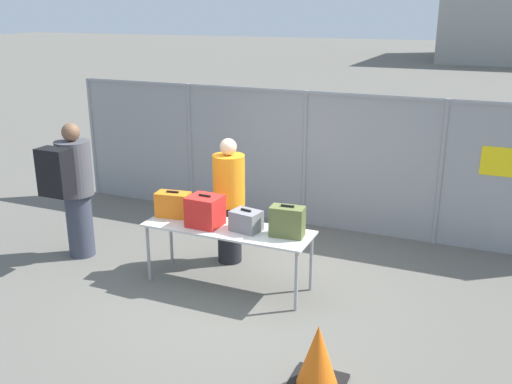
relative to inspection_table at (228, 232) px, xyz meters
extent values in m
plane|color=#605E56|center=(0.16, 0.00, -0.70)|extent=(120.00, 120.00, 0.00)
cylinder|color=gray|center=(-3.88, 2.39, 0.35)|extent=(0.07, 0.07, 2.11)
cylinder|color=gray|center=(-1.86, 2.39, 0.35)|extent=(0.07, 0.07, 2.11)
cylinder|color=gray|center=(0.16, 2.39, 0.35)|extent=(0.07, 0.07, 2.11)
cylinder|color=gray|center=(2.18, 2.39, 0.35)|extent=(0.07, 0.07, 2.11)
cube|color=gray|center=(0.16, 2.39, 0.35)|extent=(8.08, 0.01, 2.11)
cube|color=gray|center=(0.16, 2.39, 1.38)|extent=(8.08, 0.04, 0.04)
cube|color=yellow|center=(2.98, 2.38, 0.61)|extent=(0.60, 0.01, 0.40)
cube|color=silver|center=(0.00, 0.00, 0.05)|extent=(2.08, 0.66, 0.02)
cylinder|color=#99999E|center=(-0.98, -0.27, -0.33)|extent=(0.04, 0.04, 0.74)
cylinder|color=#99999E|center=(0.98, -0.27, -0.33)|extent=(0.04, 0.04, 0.74)
cylinder|color=#99999E|center=(-0.98, 0.27, -0.33)|extent=(0.04, 0.04, 0.74)
cylinder|color=#99999E|center=(0.98, 0.27, -0.33)|extent=(0.04, 0.04, 0.74)
cube|color=orange|center=(-0.80, 0.08, 0.22)|extent=(0.45, 0.28, 0.31)
cube|color=black|center=(-0.80, 0.08, 0.38)|extent=(0.16, 0.05, 0.02)
cube|color=red|center=(-0.28, -0.04, 0.24)|extent=(0.40, 0.36, 0.37)
cube|color=black|center=(-0.28, -0.04, 0.44)|extent=(0.16, 0.03, 0.02)
cube|color=slate|center=(0.24, 0.00, 0.18)|extent=(0.38, 0.32, 0.24)
cube|color=black|center=(0.24, 0.00, 0.31)|extent=(0.14, 0.05, 0.02)
cube|color=#566033|center=(0.75, 0.04, 0.24)|extent=(0.41, 0.25, 0.36)
cube|color=black|center=(0.75, 0.04, 0.43)|extent=(0.16, 0.04, 0.02)
cylinder|color=#383D4C|center=(-2.27, 0.02, -0.26)|extent=(0.35, 0.35, 0.88)
cylinder|color=#4C4C51|center=(-2.27, 0.02, 0.55)|extent=(0.46, 0.46, 0.74)
sphere|color=brown|center=(-2.27, 0.02, 1.04)|extent=(0.24, 0.24, 0.24)
cube|color=black|center=(-2.27, -0.34, 0.59)|extent=(0.41, 0.25, 0.62)
cylinder|color=black|center=(-0.30, 0.65, -0.30)|extent=(0.32, 0.32, 0.81)
cylinder|color=orange|center=(-0.30, 0.65, 0.44)|extent=(0.42, 0.42, 0.67)
sphere|color=beige|center=(-0.30, 0.65, 0.89)|extent=(0.22, 0.22, 0.22)
cube|color=silver|center=(1.25, 3.87, -0.25)|extent=(2.60, 1.53, 0.55)
sphere|color=black|center=(0.80, 3.04, -0.38)|extent=(0.65, 0.65, 0.65)
sphere|color=black|center=(0.80, 4.71, -0.38)|extent=(0.65, 0.65, 0.65)
cylinder|color=#59595B|center=(-0.50, 3.87, -0.48)|extent=(0.91, 0.06, 0.06)
cube|color=black|center=(1.61, -1.48, -0.69)|extent=(0.50, 0.50, 0.03)
cone|color=orange|center=(1.61, -1.48, -0.39)|extent=(0.40, 0.40, 0.62)
camera|label=1|loc=(2.85, -5.74, 2.58)|focal=40.00mm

